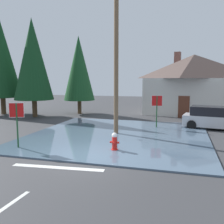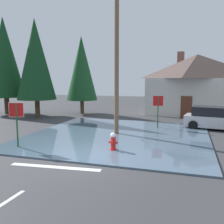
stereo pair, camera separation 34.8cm
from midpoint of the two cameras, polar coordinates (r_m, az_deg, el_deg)
ground_plane at (r=11.58m, az=-5.63°, el=-10.44°), size 80.00×80.00×0.10m
flood_puddle at (r=15.73m, az=2.11°, el=-5.25°), size 10.72×11.03×0.08m
lane_stop_bar at (r=10.54m, az=-11.84°, el=-12.08°), size 3.82×0.64×0.01m
stop_sign_near at (r=13.45m, az=-20.08°, el=-0.81°), size 0.70×0.28×2.34m
fire_hydrant at (r=12.33m, az=1.09°, el=-6.84°), size 0.47×0.40×0.93m
utility_pole at (r=15.79m, az=1.69°, el=12.32°), size 1.60×0.28×9.31m
stop_sign_far at (r=18.03m, az=10.91°, el=1.56°), size 0.75×0.13×2.36m
house at (r=26.65m, az=18.88°, el=6.15°), size 10.26×9.35×6.37m
parked_car at (r=19.11m, az=22.69°, el=-1.38°), size 4.37×2.47×1.58m
pine_tree_tall_left at (r=24.53m, az=-16.50°, el=11.31°), size 3.58×3.58×8.96m
pine_tree_mid_left at (r=27.47m, az=-22.83°, el=11.30°), size 3.81×3.81×9.53m
pine_tree_short_left at (r=25.66m, az=-6.51°, el=9.76°), size 3.09×3.09×7.72m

